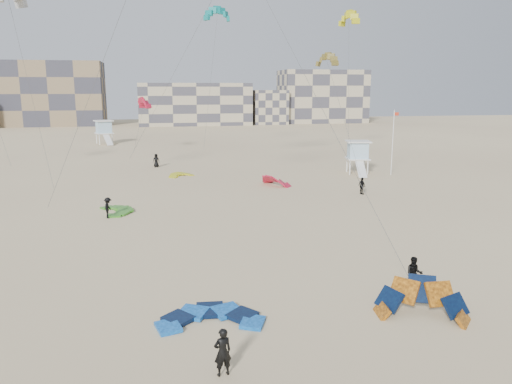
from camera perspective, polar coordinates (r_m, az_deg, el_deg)
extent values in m
plane|color=beige|center=(22.48, -7.44, -15.98)|extent=(320.00, 320.00, 0.00)
imported|color=black|center=(19.27, -3.84, -17.78)|extent=(0.77, 0.60, 1.86)
imported|color=black|center=(27.75, 17.62, -8.89)|extent=(1.07, 0.96, 1.81)
imported|color=black|center=(42.56, -16.55, -1.74)|extent=(0.81, 1.20, 1.72)
imported|color=black|center=(51.08, 12.02, 0.69)|extent=(0.65, 1.08, 1.72)
imported|color=black|center=(68.78, -11.34, 3.55)|extent=(0.92, 0.63, 1.82)
imported|color=black|center=(80.01, 11.51, 4.60)|extent=(0.95, 1.58, 1.62)
cylinder|color=#3F3F3F|center=(39.57, -17.37, 13.37)|extent=(10.03, 4.77, 21.83)
cylinder|color=#3F3F3F|center=(39.04, 4.51, 15.18)|extent=(3.61, 31.45, 23.61)
cylinder|color=#3F3F3F|center=(50.83, -24.24, 9.89)|extent=(2.35, 0.78, 17.37)
cylinder|color=#3F3F3F|center=(63.56, -9.92, 12.20)|extent=(11.07, 13.25, 20.27)
cylinder|color=#3F3F3F|center=(58.27, 9.93, 8.49)|extent=(2.13, 6.25, 12.61)
cylinder|color=#3F3F3F|center=(77.40, 10.55, 11.67)|extent=(1.18, 1.19, 19.21)
cylinder|color=#3F3F3F|center=(78.91, -5.23, 12.22)|extent=(2.65, 1.33, 20.34)
cylinder|color=#3F3F3F|center=(80.44, -13.22, 7.20)|extent=(1.72, 8.34, 7.02)
cube|color=white|center=(63.70, 11.52, 3.77)|extent=(3.30, 3.30, 0.14)
cube|color=#A3C9DF|center=(63.57, 11.56, 4.72)|extent=(2.71, 2.71, 1.99)
cube|color=white|center=(63.45, 11.60, 5.68)|extent=(3.42, 3.42, 0.16)
cube|color=white|center=(61.40, 12.44, 2.53)|extent=(1.56, 2.97, 1.65)
cube|color=white|center=(100.62, -16.97, 6.45)|extent=(3.89, 3.89, 0.15)
cube|color=#A3C9DF|center=(100.53, -17.01, 7.12)|extent=(3.20, 3.20, 2.19)
cube|color=white|center=(100.45, -17.05, 7.79)|extent=(4.03, 4.03, 0.18)
cube|color=white|center=(97.78, -17.10, 5.68)|extent=(2.03, 3.30, 1.82)
cylinder|color=white|center=(63.14, 15.34, 5.45)|extent=(0.10, 0.10, 7.93)
cube|color=red|center=(63.02, 15.76, 8.58)|extent=(0.59, 0.02, 0.40)
cube|color=#846E50|center=(156.59, -22.19, 10.36)|extent=(28.00, 14.00, 18.00)
cube|color=tan|center=(150.36, -7.04, 9.96)|extent=(32.00, 16.00, 12.00)
cube|color=tan|center=(160.27, 7.55, 10.76)|extent=(26.00, 14.00, 16.00)
cube|color=tan|center=(151.64, 1.46, 9.68)|extent=(10.00, 10.00, 10.00)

